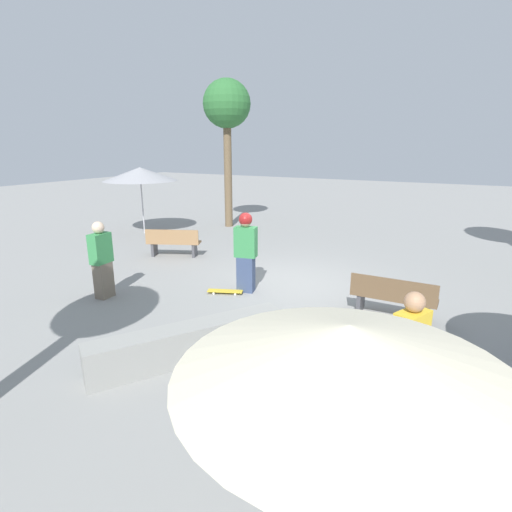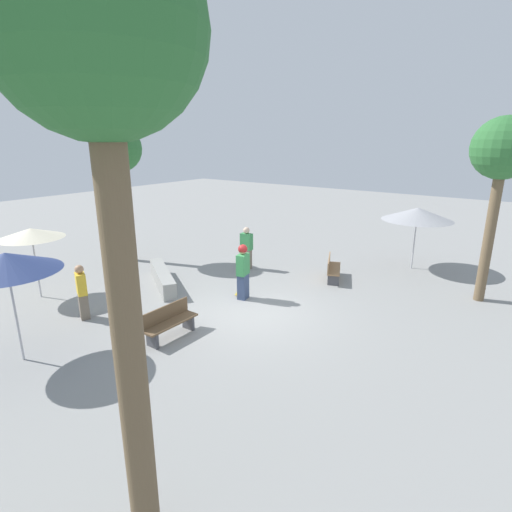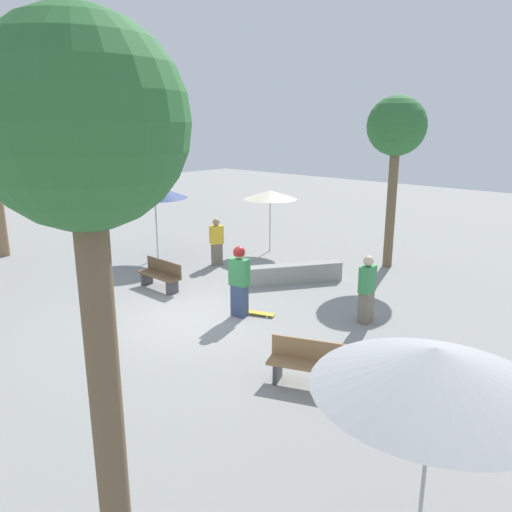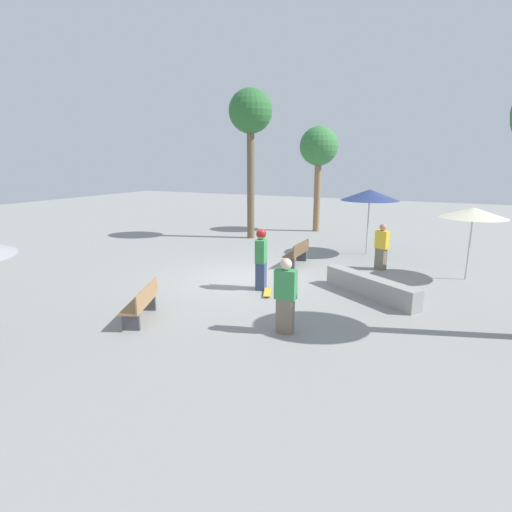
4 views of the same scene
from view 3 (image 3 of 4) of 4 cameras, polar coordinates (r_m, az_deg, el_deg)
ground_plane at (r=12.80m, az=-7.13°, el=-7.08°), size 60.00×60.00×0.00m
skater_main at (r=12.53m, az=-1.92°, el=-2.64°), size 0.37×0.53×1.84m
skateboard at (r=12.87m, az=0.36°, el=-6.55°), size 0.48×0.82×0.07m
concrete_ledge at (r=15.39m, az=4.16°, el=-2.01°), size 2.88×2.06×0.58m
bench_near at (r=9.59m, az=6.26°, el=-12.15°), size 1.04×1.64×0.85m
bench_far at (r=15.03m, az=-10.87°, el=-2.13°), size 0.45×1.60×0.85m
shade_umbrella_grey at (r=5.83m, az=19.77°, el=-12.02°), size 2.70×2.70×2.47m
shade_umbrella_navy at (r=17.98m, az=-11.51°, el=7.19°), size 2.30×2.30×2.65m
shade_umbrella_cream at (r=18.79m, az=1.63°, el=6.99°), size 2.00×2.00×2.33m
palm_tree_right at (r=4.56m, az=-19.13°, el=12.14°), size 1.84×1.84×5.71m
palm_tree_far_back at (r=17.11m, az=15.76°, el=13.65°), size 1.91×1.91×5.64m
bystander_watching at (r=17.19m, az=-4.52°, el=1.60°), size 0.51×0.41×1.63m
bystander_far at (r=12.46m, az=12.55°, el=-3.77°), size 0.48×0.29×1.71m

